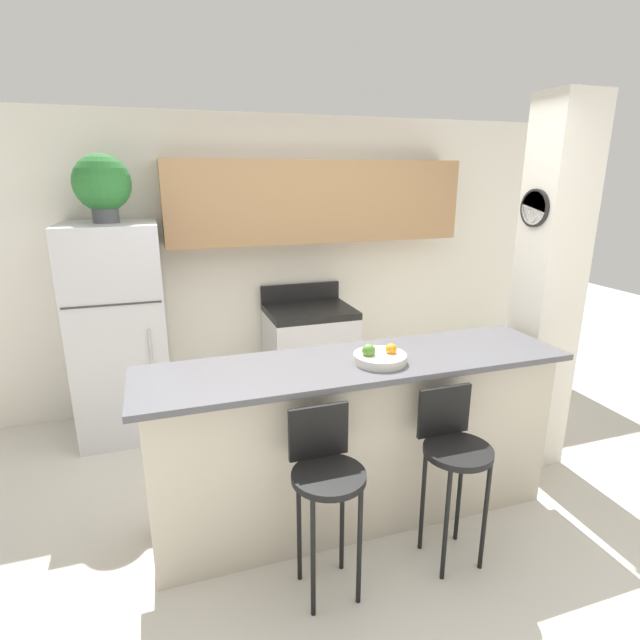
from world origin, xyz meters
TOP-DOWN VIEW (x-y plane):
  - ground_plane at (0.00, 0.00)m, footprint 14.00×14.00m
  - wall_back at (0.14, 1.90)m, footprint 5.60×0.38m
  - pillar_right at (1.49, 0.21)m, footprint 0.38×0.32m
  - counter_bar at (0.00, 0.00)m, footprint 2.50×0.63m
  - refrigerator at (-1.37, 1.59)m, footprint 0.70×0.69m
  - stove_range at (0.22, 1.62)m, footprint 0.75×0.63m
  - bar_stool_left at (-0.36, -0.48)m, footprint 0.36×0.36m
  - bar_stool_right at (0.36, -0.48)m, footprint 0.36×0.36m
  - potted_plant_on_fridge at (-1.37, 1.59)m, footprint 0.41×0.41m
  - fruit_bowl at (0.10, -0.07)m, footprint 0.30×0.30m

SIDE VIEW (x-z plane):
  - ground_plane at x=0.00m, z-range 0.00..0.00m
  - stove_range at x=0.22m, z-range -0.07..1.00m
  - counter_bar at x=0.00m, z-range 0.00..1.03m
  - bar_stool_left at x=-0.36m, z-range 0.16..1.13m
  - bar_stool_right at x=0.36m, z-range 0.16..1.13m
  - refrigerator at x=-1.37m, z-range 0.00..1.71m
  - fruit_bowl at x=0.10m, z-range 1.00..1.12m
  - pillar_right at x=1.49m, z-range 0.00..2.55m
  - wall_back at x=0.14m, z-range 0.22..2.77m
  - potted_plant_on_fridge at x=-1.37m, z-range 1.73..2.22m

